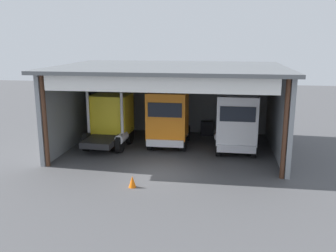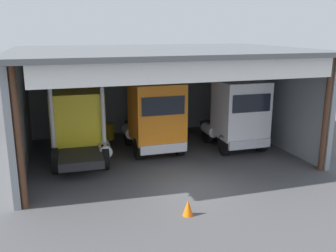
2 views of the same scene
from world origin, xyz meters
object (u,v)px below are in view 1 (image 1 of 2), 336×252
truck_yellow_left_bay (110,120)px  truck_orange_center_right_bay (168,118)px  tool_cart (207,128)px  oil_drum (149,128)px  truck_white_center_bay (236,123)px  traffic_cone (132,182)px

truck_yellow_left_bay → truck_orange_center_right_bay: bearing=6.1°
truck_yellow_left_bay → truck_orange_center_right_bay: truck_yellow_left_bay is taller
truck_yellow_left_bay → tool_cart: (6.09, 3.70, -1.25)m
oil_drum → truck_orange_center_right_bay: bearing=-58.6°
truck_white_center_bay → truck_orange_center_right_bay: bearing=-9.8°
oil_drum → traffic_cone: size_ratio=1.62×
truck_orange_center_right_bay → oil_drum: 3.87m
truck_orange_center_right_bay → tool_cart: 4.41m
tool_cart → traffic_cone: tool_cart is taller
tool_cart → traffic_cone: size_ratio=1.79×
oil_drum → traffic_cone: oil_drum is taller
truck_yellow_left_bay → truck_orange_center_right_bay: size_ratio=0.85×
truck_orange_center_right_bay → truck_white_center_bay: 4.31m
tool_cart → oil_drum: bearing=-174.6°
truck_white_center_bay → tool_cart: 4.83m
traffic_cone → truck_orange_center_right_bay: bearing=84.2°
truck_white_center_bay → tool_cart: (-1.89, 4.22, -1.38)m
truck_yellow_left_bay → truck_orange_center_right_bay: (3.75, 0.25, 0.17)m
truck_white_center_bay → truck_yellow_left_bay: bearing=-3.2°
truck_white_center_bay → oil_drum: 7.34m
oil_drum → traffic_cone: 10.01m
truck_white_center_bay → oil_drum: (-6.11, 3.83, -1.42)m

